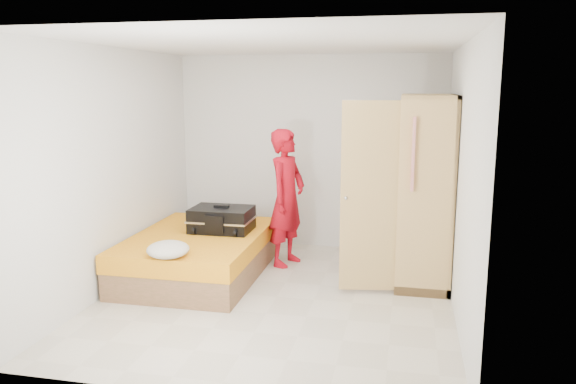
% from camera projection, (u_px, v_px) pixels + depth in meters
% --- Properties ---
extents(room, '(4.00, 4.02, 2.60)m').
position_uv_depth(room, '(276.00, 175.00, 5.68)').
color(room, beige).
rests_on(room, ground).
extents(bed, '(1.42, 2.02, 0.50)m').
position_uv_depth(bed, '(198.00, 255.00, 6.55)').
color(bed, '#986345').
rests_on(bed, ground).
extents(wardrobe, '(1.17, 1.28, 2.10)m').
position_uv_depth(wardrobe, '(420.00, 195.00, 6.26)').
color(wardrobe, '#E1AF6D').
rests_on(wardrobe, ground).
extents(person, '(0.56, 0.70, 1.68)m').
position_uv_depth(person, '(287.00, 198.00, 6.88)').
color(person, red).
rests_on(person, ground).
extents(suitcase, '(0.72, 0.54, 0.31)m').
position_uv_depth(suitcase, '(222.00, 219.00, 6.63)').
color(suitcase, black).
rests_on(suitcase, bed).
extents(round_cushion, '(0.43, 0.43, 0.16)m').
position_uv_depth(round_cushion, '(168.00, 249.00, 5.62)').
color(round_cushion, silver).
rests_on(round_cushion, bed).
extents(pillow, '(0.56, 0.35, 0.09)m').
position_uv_depth(pillow, '(218.00, 214.00, 7.32)').
color(pillow, silver).
rests_on(pillow, bed).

